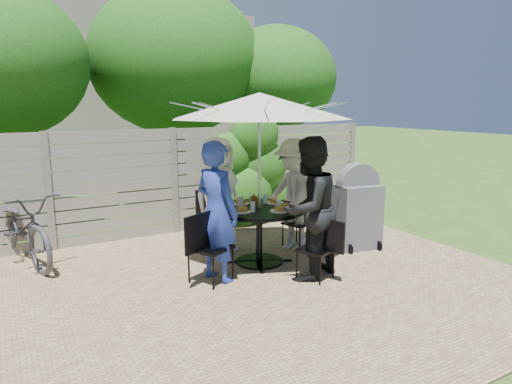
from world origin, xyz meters
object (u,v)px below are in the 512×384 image
glass_back (241,201)px  glass_right (265,199)px  plate_right (275,202)px  syrup_jug (254,202)px  umbrella (259,106)px  plate_front (280,210)px  glass_front (279,204)px  person_back (218,195)px  coffee_cup (252,200)px  plate_back (240,202)px  plate_left (242,210)px  person_front (309,209)px  person_right (294,195)px  chair_left (210,262)px  patio_table (259,225)px  chair_back (212,233)px  glass_left (253,207)px  person_left (217,212)px  plate_extra (284,207)px  chair_right (299,232)px  bicycle (22,227)px  chair_front (316,262)px

glass_back → glass_right: 0.40m
plate_right → syrup_jug: 0.43m
umbrella → glass_back: 1.36m
plate_front → glass_front: 0.15m
person_back → coffee_cup: bearing=-80.7°
plate_back → glass_back: glass_back is taller
plate_back → plate_left: (-0.22, -0.46, 0.00)m
person_front → glass_back: 1.10m
person_right → glass_front: size_ratio=12.42×
chair_left → umbrella: bearing=-6.4°
patio_table → syrup_jug: (-0.07, 0.03, 0.33)m
chair_back → person_back: 0.63m
person_front → glass_right: size_ratio=13.27×
glass_right → plate_right: bearing=-26.7°
glass_right → plate_front: bearing=-99.6°
umbrella → person_back: size_ratio=1.78×
glass_left → person_right: bearing=25.1°
person_left → plate_right: (1.12, 0.40, -0.06)m
plate_back → plate_extra: bearing=-55.2°
glass_front → glass_right: size_ratio=1.00×
chair_right → plate_back: (-1.03, 0.02, 0.60)m
glass_back → syrup_jug: bearing=-58.4°
umbrella → person_back: umbrella is taller
person_front → syrup_jug: person_front is taller
glass_left → syrup_jug: syrup_jug is taller
plate_right → chair_back: bearing=129.9°
chair_left → patio_table: bearing=-6.4°
glass_right → glass_front: bearing=-93.4°
person_right → coffee_cup: (-0.76, -0.04, 0.01)m
plate_extra → glass_right: glass_right is taller
patio_table → plate_left: plate_left is taller
patio_table → chair_left: chair_left is taller
plate_back → glass_left: 0.53m
person_back → plate_front: bearing=-90.0°
plate_back → glass_front: (0.31, -0.55, 0.05)m
umbrella → glass_front: umbrella is taller
patio_table → plate_front: (0.12, -0.34, 0.27)m
plate_back → bicycle: (-2.79, 1.34, -0.32)m
person_back → chair_right: 1.42m
chair_front → person_front: (-0.05, 0.13, 0.68)m
person_left → glass_right: size_ratio=12.97×
plate_left → plate_right: same height
person_right → person_back: bearing=-135.0°
chair_back → chair_front: (0.64, -1.82, -0.02)m
person_back → chair_left: (-0.63, -1.11, -0.60)m
plate_back → chair_front: bearing=-70.4°
plate_extra → person_back: bearing=118.6°
plate_left → glass_left: (0.13, -0.07, 0.05)m
umbrella → bicycle: umbrella is taller
patio_table → umbrella: 1.65m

